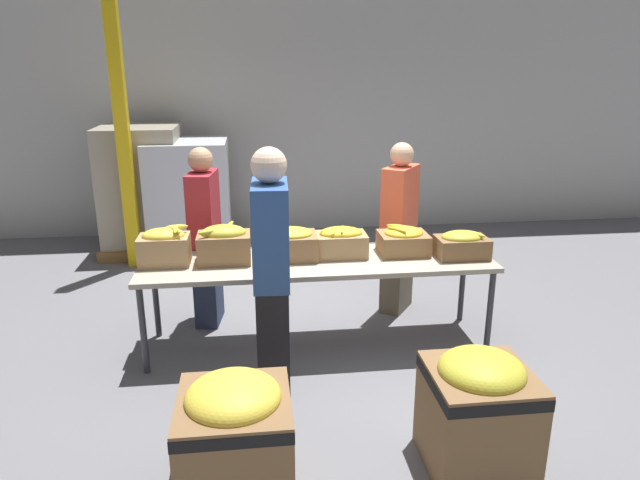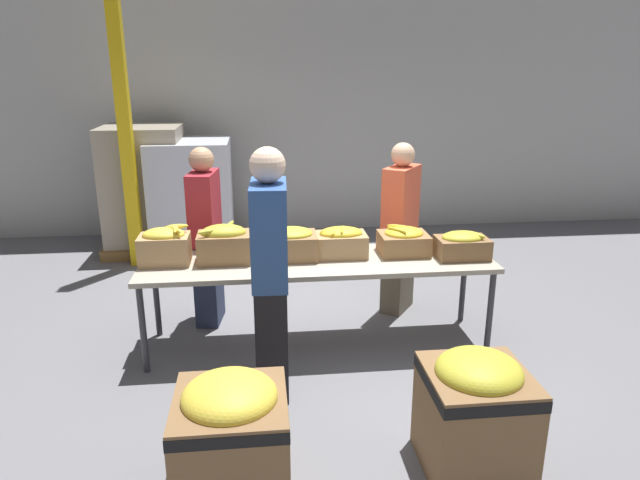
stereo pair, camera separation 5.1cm
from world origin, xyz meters
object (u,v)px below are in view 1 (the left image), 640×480
volunteer_2 (205,238)px  donation_bin_1 (478,408)px  banana_box_0 (164,246)px  banana_box_5 (462,244)px  banana_box_3 (341,241)px  volunteer_0 (399,229)px  volunteer_1 (272,277)px  sorting_table (318,266)px  support_pillar (118,90)px  banana_box_1 (224,244)px  pallet_stack_1 (143,190)px  banana_box_2 (291,243)px  donation_bin_0 (235,431)px  pallet_stack_0 (190,197)px  banana_box_4 (403,240)px

volunteer_2 → donation_bin_1: size_ratio=2.18×
banana_box_0 → banana_box_5: size_ratio=0.94×
banana_box_3 → banana_box_5: 1.00m
volunteer_0 → donation_bin_1: volunteer_0 is taller
donation_bin_1 → volunteer_0: bearing=87.5°
banana_box_5 → volunteer_1: 1.70m
volunteer_1 → banana_box_5: bearing=-66.4°
sorting_table → support_pillar: support_pillar is taller
sorting_table → volunteer_0: 1.05m
banana_box_5 → volunteer_2: size_ratio=0.26×
banana_box_1 → volunteer_0: size_ratio=0.26×
volunteer_2 → donation_bin_1: 2.80m
sorting_table → pallet_stack_1: size_ratio=1.83×
banana_box_2 → volunteer_0: 1.19m
donation_bin_0 → pallet_stack_1: bearing=105.2°
banana_box_2 → banana_box_1: bearing=-177.5°
volunteer_1 → pallet_stack_0: volunteer_1 is taller
banana_box_5 → pallet_stack_0: 3.73m
volunteer_0 → volunteer_2: bearing=-52.3°
banana_box_4 → pallet_stack_1: size_ratio=0.26×
banana_box_4 → volunteer_0: size_ratio=0.25×
banana_box_5 → volunteer_1: (-1.58, -0.61, 0.02)m
donation_bin_0 → pallet_stack_1: 4.64m
sorting_table → pallet_stack_0: 3.01m
sorting_table → banana_box_4: 0.75m
sorting_table → pallet_stack_1: (-1.86, 2.82, 0.06)m
banana_box_1 → support_pillar: 2.70m
banana_box_4 → banana_box_2: bearing=-179.1°
banana_box_0 → banana_box_2: bearing=1.2°
banana_box_1 → pallet_stack_0: pallet_stack_0 is taller
banana_box_5 → pallet_stack_1: (-3.04, 2.88, -0.10)m
banana_box_1 → banana_box_3: size_ratio=1.00×
banana_box_4 → support_pillar: support_pillar is taller
pallet_stack_0 → banana_box_5: bearing=-48.4°
volunteer_1 → banana_box_0: bearing=50.6°
volunteer_0 → support_pillar: 3.40m
banana_box_2 → pallet_stack_1: pallet_stack_1 is taller
banana_box_5 → pallet_stack_1: bearing=136.6°
banana_box_3 → banana_box_1: bearing=-178.0°
sorting_table → donation_bin_1: 1.82m
sorting_table → banana_box_2: size_ratio=6.94×
banana_box_4 → donation_bin_0: bearing=-128.6°
banana_box_0 → donation_bin_1: size_ratio=0.53×
banana_box_3 → volunteer_2: (-1.14, 0.48, -0.08)m
banana_box_4 → volunteer_1: (-1.13, -0.77, 0.02)m
banana_box_4 → sorting_table: bearing=-173.0°
volunteer_2 → donation_bin_0: volunteer_2 is taller
support_pillar → sorting_table: bearing=-49.4°
support_pillar → pallet_stack_0: size_ratio=2.88×
banana_box_2 → volunteer_2: bearing=146.1°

